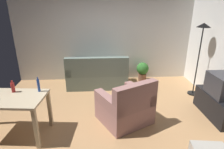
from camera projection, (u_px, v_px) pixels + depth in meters
ground_plane at (109, 117)px, 4.00m from camera, size 5.20×4.40×0.02m
wall_rear at (105, 35)px, 5.57m from camera, size 5.20×0.10×2.70m
couch at (97, 76)px, 5.35m from camera, size 1.66×0.84×0.92m
tv_stand at (217, 106)px, 3.93m from camera, size 0.44×1.10×0.48m
tv at (222, 85)px, 3.77m from camera, size 0.41×0.60×0.44m
torchiere_lamp at (201, 40)px, 4.48m from camera, size 0.32×0.32×1.81m
desk at (9, 103)px, 3.21m from camera, size 1.27×0.82×0.76m
potted_plant at (143, 70)px, 5.72m from camera, size 0.36×0.36×0.57m
armchair at (126, 107)px, 3.71m from camera, size 1.19×1.16×0.92m
bottle_red at (13, 87)px, 3.32m from camera, size 0.06×0.06×0.22m
bottle_blue at (39, 85)px, 3.34m from camera, size 0.05×0.05×0.27m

